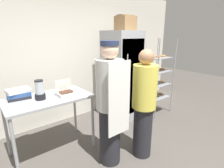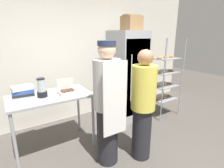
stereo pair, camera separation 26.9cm
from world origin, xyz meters
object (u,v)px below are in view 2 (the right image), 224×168
(blender_pitcher, at_px, (42,89))
(binder_stack, at_px, (23,91))
(refrigerator, at_px, (127,76))
(cardboard_storage_box, at_px, (132,23))
(baking_rack, at_px, (164,78))
(donut_box, at_px, (67,91))
(person_baker, at_px, (107,104))
(person_customer, at_px, (143,106))

(blender_pitcher, bearing_deg, binder_stack, 136.39)
(refrigerator, distance_m, cardboard_storage_box, 1.11)
(refrigerator, xyz_separation_m, binder_stack, (-2.07, -0.03, 0.04))
(binder_stack, xyz_separation_m, cardboard_storage_box, (2.14, 0.02, 1.07))
(baking_rack, relative_size, blender_pitcher, 6.07)
(baking_rack, bearing_deg, blender_pitcher, 178.29)
(donut_box, distance_m, cardboard_storage_box, 1.91)
(blender_pitcher, bearing_deg, person_baker, -48.40)
(refrigerator, height_order, person_baker, refrigerator)
(donut_box, bearing_deg, baking_rack, 0.02)
(baking_rack, height_order, binder_stack, baking_rack)
(person_baker, bearing_deg, refrigerator, 41.89)
(refrigerator, distance_m, binder_stack, 2.07)
(donut_box, distance_m, blender_pitcher, 0.38)
(blender_pitcher, bearing_deg, refrigerator, 7.85)
(cardboard_storage_box, relative_size, person_customer, 0.21)
(person_baker, bearing_deg, cardboard_storage_box, 39.97)
(baking_rack, bearing_deg, cardboard_storage_box, 156.59)
(baking_rack, distance_m, binder_stack, 2.89)
(donut_box, relative_size, person_baker, 0.15)
(cardboard_storage_box, distance_m, person_customer, 1.86)
(refrigerator, bearing_deg, cardboard_storage_box, -8.85)
(refrigerator, height_order, baking_rack, refrigerator)
(blender_pitcher, bearing_deg, person_customer, -39.23)
(person_baker, bearing_deg, person_customer, -20.91)
(donut_box, height_order, binder_stack, donut_box)
(cardboard_storage_box, bearing_deg, person_baker, -140.03)
(blender_pitcher, bearing_deg, baking_rack, -1.71)
(binder_stack, bearing_deg, blender_pitcher, -43.61)
(binder_stack, distance_m, person_customer, 1.85)
(refrigerator, height_order, cardboard_storage_box, cardboard_storage_box)
(baking_rack, bearing_deg, person_baker, -160.41)
(donut_box, distance_m, person_baker, 0.77)
(person_customer, bearing_deg, person_baker, 159.09)
(binder_stack, height_order, cardboard_storage_box, cardboard_storage_box)
(blender_pitcher, xyz_separation_m, binder_stack, (-0.24, 0.23, -0.05))
(blender_pitcher, xyz_separation_m, person_baker, (0.69, -0.77, -0.14))
(refrigerator, xyz_separation_m, donut_box, (-1.47, -0.33, 0.01))
(baking_rack, height_order, donut_box, baking_rack)
(blender_pitcher, height_order, cardboard_storage_box, cardboard_storage_box)
(donut_box, relative_size, binder_stack, 0.81)
(binder_stack, distance_m, person_baker, 1.36)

